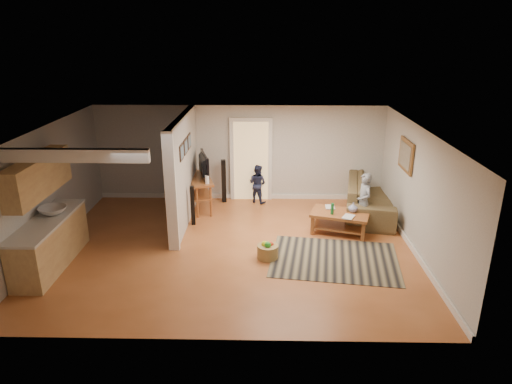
% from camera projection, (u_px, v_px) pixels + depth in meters
% --- Properties ---
extents(ground, '(7.50, 7.50, 0.00)m').
position_uv_depth(ground, '(233.00, 248.00, 9.55)').
color(ground, '#995026').
rests_on(ground, ground).
extents(room_shell, '(7.54, 6.02, 2.52)m').
position_uv_depth(room_shell, '(182.00, 175.00, 9.48)').
color(room_shell, '#AAA7A3').
rests_on(room_shell, ground).
extents(area_rug, '(2.71, 2.14, 0.01)m').
position_uv_depth(area_rug, '(334.00, 259.00, 9.06)').
color(area_rug, black).
rests_on(area_rug, ground).
extents(sofa, '(1.64, 3.01, 0.83)m').
position_uv_depth(sofa, '(369.00, 211.00, 11.50)').
color(sofa, '#4A3F25').
rests_on(sofa, ground).
extents(coffee_table, '(1.40, 1.06, 0.74)m').
position_uv_depth(coffee_table, '(341.00, 217.00, 10.14)').
color(coffee_table, brown).
rests_on(coffee_table, ground).
extents(tv_console, '(0.83, 1.40, 1.13)m').
position_uv_depth(tv_console, '(201.00, 180.00, 11.38)').
color(tv_console, brown).
rests_on(tv_console, ground).
extents(speaker_left, '(0.11, 0.11, 0.94)m').
position_uv_depth(speaker_left, '(193.00, 206.00, 10.54)').
color(speaker_left, black).
rests_on(speaker_left, ground).
extents(speaker_right, '(0.13, 0.13, 1.15)m').
position_uv_depth(speaker_right, '(224.00, 181.00, 11.90)').
color(speaker_right, black).
rests_on(speaker_right, ground).
extents(toy_basket, '(0.42, 0.42, 0.38)m').
position_uv_depth(toy_basket, '(268.00, 251.00, 9.08)').
color(toy_basket, olive).
rests_on(toy_basket, ground).
extents(child, '(0.43, 0.55, 1.31)m').
position_uv_depth(child, '(361.00, 228.00, 10.50)').
color(child, gray).
rests_on(child, ground).
extents(toddler, '(0.62, 0.59, 1.02)m').
position_uv_depth(toddler, '(257.00, 202.00, 12.08)').
color(toddler, '#202542').
rests_on(toddler, ground).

